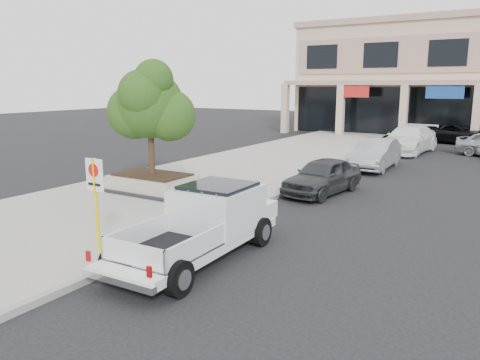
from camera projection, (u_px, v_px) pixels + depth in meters
name	position (u px, v px, depth m)	size (l,w,h in m)	color
ground	(241.00, 244.00, 12.34)	(120.00, 120.00, 0.00)	black
sidewalk	(205.00, 181.00, 20.16)	(8.00, 52.00, 0.15)	gray
curb	(288.00, 191.00, 18.13)	(0.20, 52.00, 0.15)	gray
planter	(153.00, 183.00, 17.76)	(3.20, 2.20, 0.68)	black
planter_tree	(155.00, 105.00, 17.23)	(2.90, 2.55, 4.00)	#332613
no_parking_sign	(96.00, 192.00, 11.07)	(0.55, 0.09, 2.30)	yellow
hedge	(231.00, 196.00, 15.08)	(1.10, 0.99, 0.94)	#244C15
pickup_truck	(196.00, 226.00, 11.09)	(1.99, 5.38, 1.69)	white
curb_car_a	(323.00, 176.00, 17.97)	(1.63, 4.05, 1.38)	#2D2F32
curb_car_b	(375.00, 154.00, 23.29)	(1.59, 4.57, 1.50)	#9FA2A6
curb_car_c	(409.00, 139.00, 28.84)	(2.32, 5.70, 1.65)	white
curb_car_d	(405.00, 138.00, 30.94)	(2.28, 4.94, 1.37)	black
lot_car_d	(458.00, 134.00, 33.27)	(2.35, 5.10, 1.42)	black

